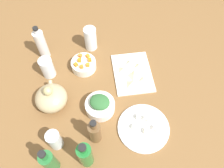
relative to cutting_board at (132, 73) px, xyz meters
The scene contains 32 objects.
tabletop 15.73cm from the cutting_board, 122.47° to the left, with size 190.00×190.00×3.00cm, color brown.
cutting_board is the anchor object (origin of this frame).
plate_tofu 33.32cm from the cutting_board, behind, with size 25.62×25.62×1.20cm, color white.
bowl_greens 28.78cm from the cutting_board, 132.96° to the left, with size 15.10×15.10×6.01cm, color white.
bowl_carrots 28.39cm from the cutting_board, 72.96° to the left, with size 14.09×14.09×5.36cm, color white.
teapot 47.07cm from the cutting_board, 105.26° to the left, with size 17.97×16.41×15.02cm.
bottle_0 64.34cm from the cutting_board, 134.51° to the left, with size 6.10×6.10×21.28cm.
bottle_1 54.48cm from the cutting_board, 67.00° to the left, with size 5.87×5.87×22.60cm.
bottle_2 54.34cm from the cutting_board, 145.82° to the left, with size 6.37×6.37×20.79cm.
bottle_3 43.17cm from the cutting_board, 143.91° to the left, with size 5.79×5.79×18.97cm.
drinking_glass_0 56.05cm from the cutting_board, 128.45° to the left, with size 6.41×6.41×11.51cm, color white.
drinking_glass_1 47.78cm from the cutting_board, 81.92° to the left, with size 7.25×7.25×12.55cm, color white.
drinking_glass_2 32.45cm from the cutting_board, 42.28° to the left, with size 7.29×7.29×14.86cm, color white.
carrot_cube_0 31.01cm from the cutting_board, 72.60° to the left, with size 1.80×1.80×1.80cm, color orange.
carrot_cube_1 27.46cm from the cutting_board, 64.44° to the left, with size 1.80×1.80×1.80cm, color orange.
carrot_cube_2 25.53cm from the cutting_board, 69.84° to the left, with size 1.80×1.80×1.80cm, color orange.
carrot_cube_3 25.89cm from the cutting_board, 78.18° to the left, with size 1.80×1.80×1.80cm, color orange.
carrot_cube_4 29.15cm from the cutting_board, 81.06° to the left, with size 1.80×1.80×1.80cm, color orange.
carrot_cube_5 32.46cm from the cutting_board, 78.37° to the left, with size 1.80×1.80×1.80cm, color orange.
carrot_cube_6 31.53cm from the cutting_board, 66.45° to the left, with size 1.80×1.80×1.80cm, color orange.
chopped_greens_mound 29.62cm from the cutting_board, 132.96° to the left, with size 10.07×8.96×3.86cm, color #2F6532.
tofu_cube_0 33.20cm from the cutting_board, 169.89° to the left, with size 2.20×2.20×2.20cm, color white.
tofu_cube_1 35.31cm from the cutting_board, behind, with size 2.20×2.20×2.20cm, color #F3E5CE.
tofu_cube_2 28.12cm from the cutting_board, behind, with size 2.20×2.20×2.20cm, color white.
tofu_cube_3 35.80cm from the cutting_board, behind, with size 2.20×2.20×2.20cm, color #F9EFCD.
tofu_cube_4 29.35cm from the cutting_board, behind, with size 2.20×2.20×2.20cm, color silver.
dumpling_0 3.26cm from the cutting_board, behind, with size 5.92×5.32×3.16cm, color beige.
dumpling_1 8.64cm from the cutting_board, 164.61° to the left, with size 5.79×5.40×2.39cm, color beige.
dumpling_2 6.57cm from the cutting_board, ahead, with size 4.42×4.33×2.72cm, color beige.
dumpling_3 5.59cm from the cutting_board, 53.76° to the right, with size 4.43×4.15×3.01cm, color beige.
dumpling_4 8.28cm from the cutting_board, 145.33° to the right, with size 4.45×4.32×2.95cm, color beige.
dumpling_5 5.78cm from the cutting_board, 71.66° to the left, with size 5.38×4.71×2.39cm, color beige.
Camera 1 is at (-61.68, 9.29, 109.05)cm, focal length 35.79 mm.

